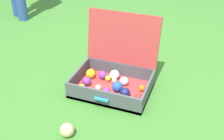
% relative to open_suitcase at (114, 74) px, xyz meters
% --- Properties ---
extents(ground_plane, '(16.00, 16.00, 0.00)m').
position_rel_open_suitcase_xyz_m(ground_plane, '(0.10, 0.00, -0.12)').
color(ground_plane, '#3D7A2D').
extents(open_suitcase, '(0.61, 0.54, 0.56)m').
position_rel_open_suitcase_xyz_m(open_suitcase, '(0.00, 0.00, 0.00)').
color(open_suitcase, '#B23838').
rests_on(open_suitcase, ground).
extents(stray_ball_on_grass, '(0.09, 0.09, 0.09)m').
position_rel_open_suitcase_xyz_m(stray_ball_on_grass, '(-0.10, -0.63, -0.07)').
color(stray_ball_on_grass, '#D1B784').
rests_on(stray_ball_on_grass, ground).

